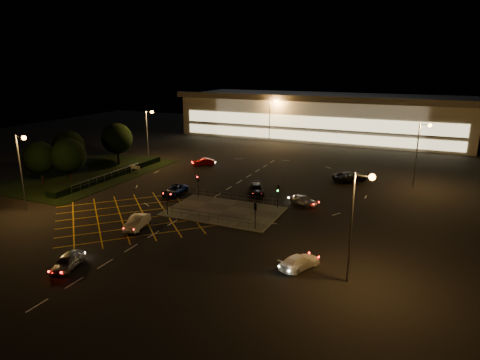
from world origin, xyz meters
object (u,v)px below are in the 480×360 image
at_px(signal_ne, 278,192).
at_px(car_approach_white, 299,262).
at_px(signal_nw, 198,182).
at_px(car_far_dkgrey, 256,189).
at_px(car_near_silver, 67,261).
at_px(car_queue_white, 137,222).
at_px(car_right_silver, 303,200).
at_px(car_circ_red, 204,162).
at_px(signal_se, 255,210).
at_px(signal_sw, 167,197).
at_px(car_east_grey, 350,177).
at_px(car_left_blue, 175,190).

height_order(signal_ne, car_approach_white, signal_ne).
bearing_deg(signal_nw, car_far_dkgrey, 35.29).
xyz_separation_m(car_near_silver, car_far_dkgrey, (7.55, 29.07, 0.02)).
bearing_deg(car_queue_white, car_approach_white, -17.11).
distance_m(signal_nw, car_far_dkgrey, 8.70).
relative_size(car_right_silver, car_circ_red, 0.94).
distance_m(signal_se, car_near_silver, 20.54).
bearing_deg(signal_sw, car_circ_red, -71.19).
relative_size(car_near_silver, car_right_silver, 1.07).
bearing_deg(car_near_silver, car_right_silver, 45.49).
relative_size(signal_ne, car_east_grey, 0.55).
bearing_deg(car_east_grey, car_far_dkgrey, 94.36).
relative_size(signal_ne, car_far_dkgrey, 0.62).
bearing_deg(car_circ_red, signal_nw, -11.67).
bearing_deg(signal_nw, car_queue_white, -93.73).
relative_size(signal_se, car_far_dkgrey, 0.62).
bearing_deg(car_far_dkgrey, car_approach_white, -84.07).
distance_m(signal_sw, car_right_silver, 18.42).
bearing_deg(signal_ne, signal_nw, 180.00).
bearing_deg(signal_ne, car_left_blue, -179.64).
relative_size(car_near_silver, car_left_blue, 0.87).
height_order(signal_nw, car_left_blue, signal_nw).
distance_m(signal_se, signal_ne, 7.99).
xyz_separation_m(car_right_silver, car_circ_red, (-23.39, 14.59, 0.02)).
bearing_deg(car_far_dkgrey, car_east_grey, 22.03).
xyz_separation_m(car_queue_white, car_left_blue, (-3.06, 13.04, -0.06)).
bearing_deg(car_east_grey, signal_nw, 90.22).
xyz_separation_m(signal_sw, signal_ne, (12.00, 7.99, 0.00)).
bearing_deg(car_circ_red, car_queue_white, -23.66).
bearing_deg(car_circ_red, signal_ne, 11.61).
relative_size(car_queue_white, car_far_dkgrey, 0.88).
height_order(car_near_silver, car_east_grey, car_east_grey).
height_order(signal_ne, car_left_blue, signal_ne).
bearing_deg(signal_ne, car_right_silver, 48.73).
distance_m(signal_ne, car_circ_red, 27.26).
xyz_separation_m(car_near_silver, car_approach_white, (19.99, 8.88, -0.06)).
bearing_deg(car_queue_white, car_east_grey, 46.72).
xyz_separation_m(signal_se, car_queue_white, (-12.86, -5.15, -1.63)).
distance_m(signal_sw, signal_nw, 7.99).
bearing_deg(car_circ_red, car_left_blue, -22.84).
distance_m(car_near_silver, car_east_grey, 45.79).
xyz_separation_m(car_queue_white, car_approach_white, (20.26, -2.12, -0.08)).
bearing_deg(car_queue_white, car_far_dkgrey, 55.45).
xyz_separation_m(signal_nw, car_east_grey, (18.42, 17.53, -1.58)).
xyz_separation_m(signal_nw, signal_ne, (12.00, 0.00, 0.00)).
height_order(signal_se, car_left_blue, signal_se).
xyz_separation_m(signal_sw, car_circ_red, (-8.72, 25.61, -1.68)).
xyz_separation_m(signal_sw, car_approach_white, (19.41, -7.27, -1.71)).
relative_size(car_far_dkgrey, car_east_grey, 0.90).
bearing_deg(car_queue_white, car_left_blue, 92.10).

